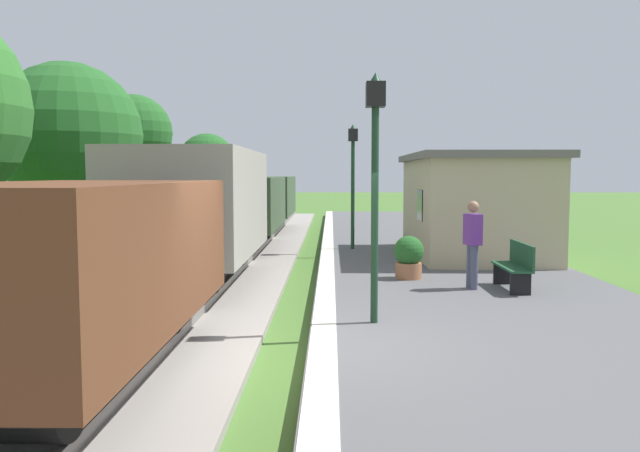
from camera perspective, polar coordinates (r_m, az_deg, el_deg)
name	(u,v)px	position (r m, az deg, el deg)	size (l,w,h in m)	color
ground_plane	(292,364)	(8.45, -2.50, -12.32)	(160.00, 160.00, 0.00)	#47702D
platform_slab	(540,356)	(8.83, 19.13, -10.99)	(6.00, 60.00, 0.25)	#565659
platform_edge_stripe	(323,345)	(8.37, 0.28, -10.68)	(0.36, 60.00, 0.01)	silver
track_ballast	(109,359)	(8.91, -18.41, -11.27)	(3.80, 60.00, 0.12)	gray
rail_near	(164,349)	(8.67, -13.86, -10.72)	(0.07, 60.00, 0.14)	slate
rail_far	(54,349)	(9.13, -22.77, -10.15)	(0.07, 60.00, 0.14)	slate
freight_train	(221,212)	(16.84, -8.93, 1.24)	(2.50, 26.00, 2.72)	brown
station_hut	(473,204)	(17.88, 13.60, 1.91)	(3.50, 5.80, 2.78)	tan
bench_near_hut	(515,265)	(12.81, 17.14, -3.39)	(0.42, 1.50, 0.91)	#1E4C2D
person_waiting	(473,241)	(12.60, 13.55, -1.32)	(0.32, 0.42, 1.71)	#474C66
potted_planter	(409,256)	(13.66, 7.97, -2.73)	(0.64, 0.64, 0.92)	#9E6642
lamp_post_near	(375,152)	(9.41, 4.98, 6.67)	(0.28, 0.28, 3.70)	#193823
lamp_post_far	(353,163)	(18.90, 2.97, 5.66)	(0.28, 0.28, 3.70)	#193823
tree_trackside_far	(68,136)	(19.66, -21.67, 7.56)	(4.15, 4.15, 5.66)	#4C3823
tree_field_left	(134,133)	(27.99, -16.37, 8.03)	(3.18, 3.18, 5.82)	#4C3823
tree_field_distant	(207,163)	(35.42, -10.11, 5.62)	(3.18, 3.18, 4.71)	#4C3823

